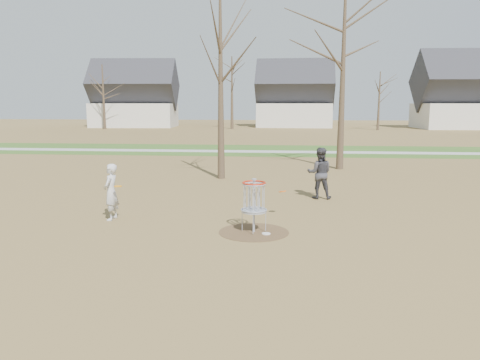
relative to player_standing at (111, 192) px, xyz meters
name	(u,v)px	position (x,y,z in m)	size (l,w,h in m)	color
ground	(254,232)	(4.08, -0.91, -0.80)	(160.00, 160.00, 0.00)	brown
green_band	(274,150)	(4.08, 20.09, -0.79)	(160.00, 8.00, 0.01)	#2D5119
footpath	(274,152)	(4.08, 19.09, -0.78)	(160.00, 1.50, 0.01)	#9E9E99
dirt_circle	(254,232)	(4.08, -0.91, -0.79)	(1.80, 1.80, 0.01)	#47331E
player_standing	(111,192)	(0.00, 0.00, 0.00)	(0.58, 0.38, 1.59)	silver
player_throwing	(320,173)	(6.04, 3.60, 0.09)	(0.86, 0.67, 1.77)	#38373C
disc_grounded	(266,234)	(4.41, -1.09, -0.78)	(0.22, 0.22, 0.02)	silver
discs_in_play	(206,189)	(2.65, 0.35, 0.07)	(4.73, 1.31, 0.32)	#EA570C
disc_golf_basket	(254,197)	(4.08, -0.91, 0.12)	(0.64, 0.64, 1.35)	#9EA3AD
bare_trees	(296,82)	(5.86, 34.88, 4.55)	(52.62, 44.98, 9.00)	#382B1E
houses_row	(312,101)	(8.40, 51.65, 2.73)	(56.51, 10.01, 7.26)	silver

